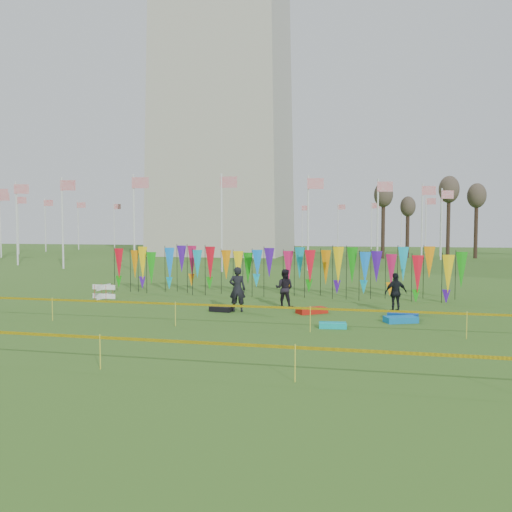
% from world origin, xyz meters
% --- Properties ---
extents(ground, '(160.00, 160.00, 0.00)m').
position_xyz_m(ground, '(0.00, 0.00, 0.00)').
color(ground, '#305819').
rests_on(ground, ground).
extents(flagpole_ring, '(57.40, 56.16, 8.00)m').
position_xyz_m(flagpole_ring, '(-14.00, 48.00, 4.00)').
color(flagpole_ring, silver).
rests_on(flagpole_ring, ground).
extents(banner_row, '(18.64, 0.64, 2.50)m').
position_xyz_m(banner_row, '(0.28, 7.60, 1.62)').
color(banner_row, black).
rests_on(banner_row, ground).
extents(caution_tape_near, '(26.00, 0.02, 0.90)m').
position_xyz_m(caution_tape_near, '(-0.22, -1.11, 0.78)').
color(caution_tape_near, yellow).
rests_on(caution_tape_near, ground).
extents(caution_tape_far, '(26.00, 0.02, 0.90)m').
position_xyz_m(caution_tape_far, '(-0.22, -6.80, 0.78)').
color(caution_tape_far, yellow).
rests_on(caution_tape_far, ground).
extents(box_kite, '(0.66, 0.66, 0.73)m').
position_xyz_m(box_kite, '(-8.28, 4.75, 0.37)').
color(box_kite, red).
rests_on(box_kite, ground).
extents(person_left, '(0.76, 0.59, 1.94)m').
position_xyz_m(person_left, '(-0.68, 2.46, 0.97)').
color(person_left, black).
rests_on(person_left, ground).
extents(person_mid, '(0.89, 0.60, 1.75)m').
position_xyz_m(person_mid, '(1.13, 3.95, 0.87)').
color(person_mid, black).
rests_on(person_mid, ground).
extents(person_right, '(1.13, 0.90, 1.69)m').
position_xyz_m(person_right, '(5.97, 3.66, 0.85)').
color(person_right, black).
rests_on(person_right, ground).
extents(kite_bag_turquoise, '(1.02, 0.58, 0.19)m').
position_xyz_m(kite_bag_turquoise, '(3.55, -0.24, 0.10)').
color(kite_bag_turquoise, '#0CBBBE').
rests_on(kite_bag_turquoise, ground).
extents(kite_bag_blue, '(1.23, 0.81, 0.24)m').
position_xyz_m(kite_bag_blue, '(6.16, 2.16, 0.12)').
color(kite_bag_blue, '#09409D').
rests_on(kite_bag_blue, ground).
extents(kite_bag_red, '(1.36, 1.22, 0.23)m').
position_xyz_m(kite_bag_red, '(2.50, 2.68, 0.12)').
color(kite_bag_red, red).
rests_on(kite_bag_red, ground).
extents(kite_bag_black, '(1.01, 0.67, 0.22)m').
position_xyz_m(kite_bag_black, '(-1.37, 2.34, 0.11)').
color(kite_bag_black, black).
rests_on(kite_bag_black, ground).
extents(kite_bag_teal, '(1.33, 0.99, 0.23)m').
position_xyz_m(kite_bag_teal, '(6.02, 1.35, 0.12)').
color(kite_bag_teal, '#0D72BA').
rests_on(kite_bag_teal, ground).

